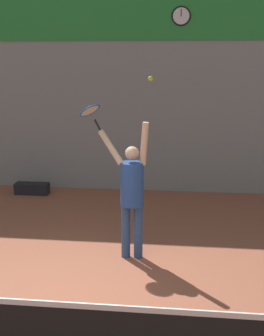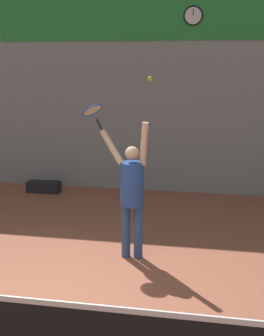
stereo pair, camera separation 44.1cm
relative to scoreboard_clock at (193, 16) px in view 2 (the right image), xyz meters
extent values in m
plane|color=#9E563D|center=(-1.28, -5.34, -3.74)|extent=(18.00, 18.00, 0.00)
cube|color=gray|center=(-1.28, 0.08, -1.24)|extent=(18.00, 0.10, 5.00)
cube|color=#288C38|center=(-1.28, 0.02, 0.00)|extent=(5.93, 0.02, 0.97)
cylinder|color=white|center=(0.00, 0.00, 0.00)|extent=(0.37, 0.02, 0.37)
torus|color=black|center=(0.00, 0.00, 0.00)|extent=(0.40, 0.04, 0.40)
cube|color=black|center=(0.00, -0.01, 0.06)|extent=(0.01, 0.01, 0.15)
cylinder|color=#2D4C7F|center=(-0.68, -3.62, -3.33)|extent=(0.13, 0.13, 0.81)
cylinder|color=#2D4C7F|center=(-0.49, -3.62, -3.33)|extent=(0.13, 0.13, 0.81)
cylinder|color=#26478C|center=(-0.59, -3.62, -2.61)|extent=(0.34, 0.34, 0.64)
sphere|color=#D8A884|center=(-0.59, -3.62, -2.15)|extent=(0.20, 0.20, 0.20)
cylinder|color=#D8A884|center=(-0.41, -3.63, -2.01)|extent=(0.17, 0.16, 0.62)
cylinder|color=#D8A884|center=(-0.91, -3.47, -2.11)|extent=(0.45, 0.39, 0.49)
cylinder|color=black|center=(-1.13, -3.30, -1.81)|extent=(0.14, 0.10, 0.18)
torus|color=#1E51A5|center=(-1.26, -3.23, -1.60)|extent=(0.42, 0.44, 0.21)
cylinder|color=beige|center=(-1.26, -3.23, -1.60)|extent=(0.35, 0.37, 0.17)
sphere|color=#CCDB2D|center=(-0.33, -3.65, -1.11)|extent=(0.07, 0.07, 0.07)
cube|color=black|center=(-3.15, -0.56, -3.62)|extent=(0.73, 0.28, 0.24)
camera|label=1|loc=(0.18, -10.07, -0.84)|focal=50.00mm
camera|label=2|loc=(0.62, -10.01, -0.84)|focal=50.00mm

